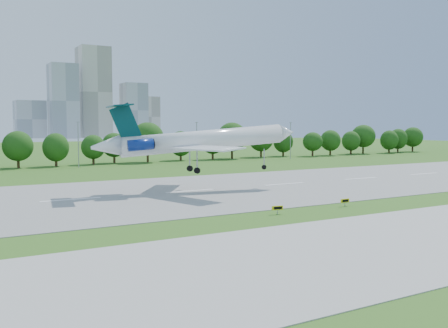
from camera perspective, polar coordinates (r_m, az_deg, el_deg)
ground at (r=55.29m, az=-11.29°, el=-7.45°), size 600.00×600.00×0.00m
runway at (r=79.04m, az=-17.09°, el=-3.94°), size 400.00×45.00×0.08m
taxiway at (r=39.13m, az=-2.67°, el=-12.32°), size 400.00×23.00×0.08m
tree_line at (r=144.45m, az=-23.04°, el=2.08°), size 288.40×8.40×10.40m
light_poles at (r=134.23m, az=-23.60°, el=1.97°), size 175.90×0.25×12.19m
skyline at (r=457.64m, az=-15.07°, el=6.73°), size 127.00×52.00×80.00m
airliner at (r=85.56m, az=-3.47°, el=2.73°), size 36.74×26.41×11.82m
taxi_sign_centre at (r=64.05m, az=6.12°, el=-5.03°), size 1.53×0.45×1.07m
taxi_sign_right at (r=71.80m, az=13.66°, el=-4.11°), size 1.50×0.23×1.05m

